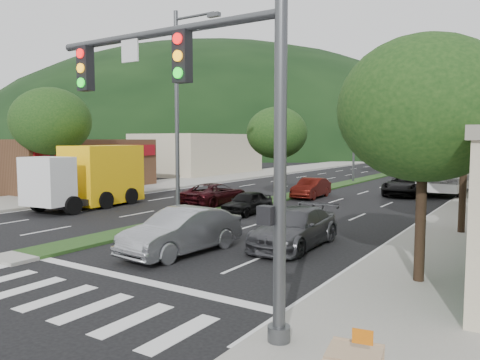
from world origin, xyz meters
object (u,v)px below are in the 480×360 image
Objects in this scene: traffic_signal at (211,108)px; streetlight_mid at (356,122)px; car_queue_b at (295,228)px; tree_med_near at (277,133)px; sedan_silver at (182,231)px; box_truck at (92,178)px; car_queue_a at (247,203)px; tree_l_a at (51,121)px; tree_r_a at (424,109)px; streetlight_near at (180,106)px; car_queue_d at (406,185)px; tree_med_far at (387,130)px; car_queue_c at (311,188)px; motorhome at (450,167)px; suv_maroon at (215,194)px; tree_r_b at (466,114)px.

traffic_signal is 35.66m from streetlight_mid.
tree_med_near is at bearing 119.95° from car_queue_b.
box_truck is (-11.87, 5.96, 0.93)m from sedan_silver.
streetlight_mid is 2.77× the size of car_queue_a.
sedan_silver is at bearing -21.86° from tree_l_a.
streetlight_near is at bearing 161.27° from tree_r_a.
tree_l_a is 1.34× the size of car_queue_d.
traffic_signal is 20.14m from box_truck.
tree_med_far is (-9.03, 45.54, 0.36)m from traffic_signal.
car_queue_b is at bearing -70.61° from car_queue_c.
motorhome is at bearing 45.11° from car_queue_c.
suv_maroon is 14.30m from car_queue_d.
streetlight_near is at bearing -108.87° from car_queue_a.
streetlight_mid is 13.75m from car_queue_c.
sedan_silver is at bearing -49.83° from streetlight_near.
tree_l_a is 20.37m from car_queue_b.
streetlight_mid is at bearing 89.22° from tree_med_near.
tree_l_a reaches higher than motorhome.
car_queue_c is (0.00, 8.30, 0.06)m from car_queue_a.
car_queue_d is at bearing 104.25° from tree_r_a.
tree_med_far is 0.69× the size of streetlight_near.
tree_l_a reaches higher than car_queue_d.
streetlight_mid is at bearing 119.32° from tree_r_b.
tree_r_a is 1.38× the size of sedan_silver.
box_truck reaches higher than motorhome.
tree_r_a is 17.60m from suv_maroon.
tree_med_far is 36.01m from streetlight_near.
streetlight_near is 2.05× the size of suv_maroon.
tree_med_near is 5.98m from suv_maroon.
tree_r_a is 41.76m from tree_med_far.
tree_l_a is (-12.50, -8.00, 0.75)m from tree_med_near.
tree_l_a is 0.76× the size of motorhome.
box_truck is 0.80× the size of motorhome.
box_truck is at bearing -8.61° from tree_l_a.
box_truck is (-19.71, -2.73, -3.32)m from tree_r_b.
suv_maroon is at bearing -147.66° from box_truck.
tree_r_a is 6.87m from car_queue_b.
tree_l_a is at bearing -147.38° from tree_med_near.
suv_maroon is at bearing 19.94° from tree_l_a.
suv_maroon is (-14.01, 1.80, -4.36)m from tree_r_b.
tree_med_far is at bearing -108.69° from box_truck.
sedan_silver is (4.16, -40.68, -4.21)m from tree_med_far.
tree_med_far is (0.00, 26.00, 0.58)m from tree_med_near.
tree_med_far is 0.96× the size of tree_l_a.
car_queue_c is (-2.66, 16.90, -0.11)m from sedan_silver.
box_truck is at bearing -133.15° from car_queue_d.
car_queue_a is 18.18m from motorhome.
streetlight_near is 2.07× the size of sedan_silver.
tree_r_a reaches higher than car_queue_a.
sedan_silver is at bearing -134.32° from car_queue_b.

